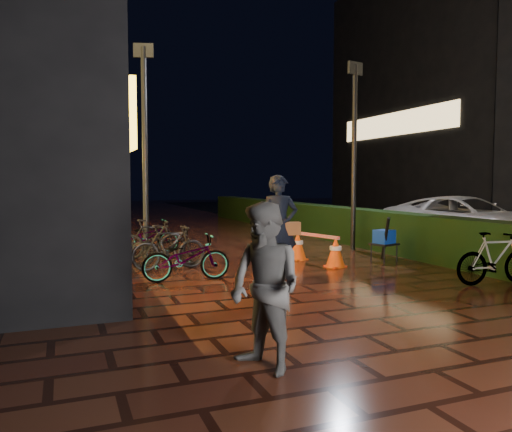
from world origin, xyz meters
name	(u,v)px	position (x,y,z in m)	size (l,w,h in m)	color
ground	(389,305)	(0.00, 0.00, 0.00)	(80.00, 80.00, 0.00)	#381911
hedge	(321,221)	(3.30, 8.00, 0.50)	(0.70, 20.00, 1.00)	black
bystander_person	(265,287)	(-2.58, -1.66, 0.78)	(0.76, 0.59, 1.57)	#515153
van	(466,220)	(6.34, 5.09, 0.67)	(2.20, 4.77, 1.33)	#A9A8AD
lamp_post_hedge	(354,148)	(2.60, 5.06, 2.59)	(0.45, 0.16, 4.72)	black
lamp_post_sf	(145,139)	(-2.36, 6.66, 2.80)	(0.48, 0.21, 5.09)	black
cyclist	(279,244)	(-0.90, 1.84, 0.69)	(0.69, 1.34, 1.86)	white
traffic_barrier	(316,248)	(0.75, 3.58, 0.32)	(0.72, 1.56, 0.64)	#FB500D
cart_assembly	(384,238)	(2.20, 3.17, 0.51)	(0.64, 0.68, 1.00)	black
parked_bikes_storefront	(163,245)	(-2.34, 4.54, 0.42)	(1.71, 4.21, 0.90)	black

